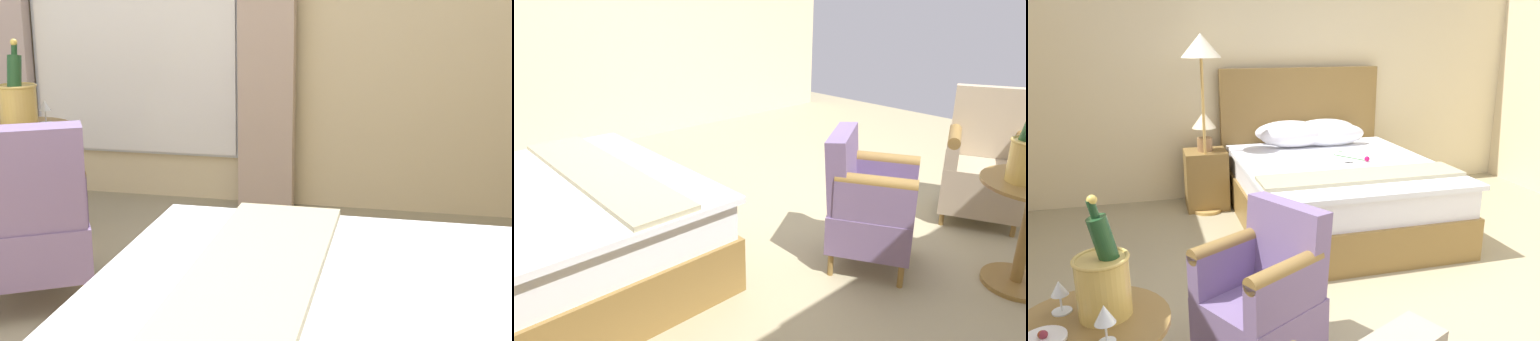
{
  "view_description": "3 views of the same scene",
  "coord_description": "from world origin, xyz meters",
  "views": [
    {
      "loc": [
        1.82,
        1.82,
        1.45
      ],
      "look_at": [
        -0.45,
        1.33,
        0.83
      ],
      "focal_mm": 50.0,
      "sensor_mm": 36.0,
      "label": 1
    },
    {
      "loc": [
        -2.48,
        2.37,
        1.63
      ],
      "look_at": [
        -0.88,
        0.94,
        0.82
      ],
      "focal_mm": 32.0,
      "sensor_mm": 36.0,
      "label": 2
    },
    {
      "loc": [
        -1.46,
        -2.11,
        1.72
      ],
      "look_at": [
        -0.54,
        1.17,
        0.79
      ],
      "focal_mm": 35.0,
      "sensor_mm": 36.0,
      "label": 3
    }
  ],
  "objects": [
    {
      "name": "side_table_round",
      "position": [
        -1.72,
        -0.32,
        0.39
      ],
      "size": [
        0.6,
        0.6,
        0.67
      ],
      "color": "olive",
      "rests_on": "ground"
    },
    {
      "name": "champagne_bucket",
      "position": [
        -1.66,
        -0.27,
        0.83
      ],
      "size": [
        0.21,
        0.21,
        0.49
      ],
      "color": "tan",
      "rests_on": "side_table_round"
    },
    {
      "name": "armchair_by_window",
      "position": [
        -0.93,
        0.17,
        0.43
      ],
      "size": [
        0.72,
        0.71,
        0.88
      ],
      "color": "olive",
      "rests_on": "ground"
    },
    {
      "name": "snack_plate",
      "position": [
        -1.87,
        -0.39,
        0.68
      ],
      "size": [
        0.16,
        0.16,
        0.04
      ],
      "color": "white",
      "rests_on": "side_table_round"
    },
    {
      "name": "wine_glass_near_bucket",
      "position": [
        -1.83,
        -0.2,
        0.76
      ],
      "size": [
        0.08,
        0.08,
        0.13
      ],
      "color": "white",
      "rests_on": "side_table_round"
    }
  ]
}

